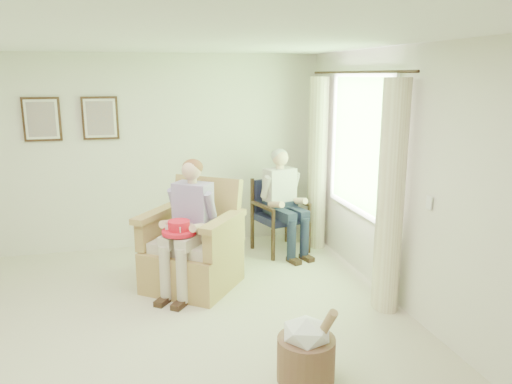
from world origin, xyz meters
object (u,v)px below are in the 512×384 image
wood_armchair (279,212)px  hatbox (306,349)px  person_wicker (192,217)px  person_dark (282,195)px  wicker_armchair (192,253)px  red_hat (179,229)px

wood_armchair → hatbox: (-0.66, -2.95, -0.26)m
person_wicker → hatbox: size_ratio=2.14×
person_dark → hatbox: size_ratio=2.04×
wood_armchair → hatbox: size_ratio=1.43×
hatbox → wood_armchair: bearing=77.3°
wicker_armchair → person_dark: size_ratio=0.88×
wicker_armchair → red_hat: (-0.16, -0.30, 0.39)m
wicker_armchair → hatbox: wicker_armchair is taller
person_wicker → person_dark: bearing=72.6°
wood_armchair → person_dark: bearing=-106.3°
wicker_armchair → hatbox: (0.63, -2.02, -0.12)m
red_hat → hatbox: bearing=-65.3°
person_wicker → person_dark: person_wicker is taller
red_hat → person_dark: bearing=36.6°
person_wicker → red_hat: bearing=-99.7°
wicker_armchair → hatbox: size_ratio=1.79×
person_dark → red_hat: 1.81m
red_hat → wood_armchair: bearing=40.4°
wood_armchair → red_hat: size_ratio=2.67×
person_dark → wicker_armchair: bearing=-165.4°
wicker_armchair → wood_armchair: 1.60m
person_dark → person_wicker: bearing=-160.6°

